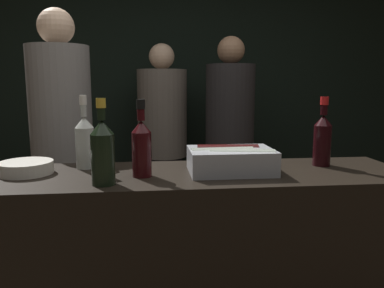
{
  "coord_description": "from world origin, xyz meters",
  "views": [
    {
      "loc": [
        -0.17,
        -1.29,
        1.39
      ],
      "look_at": [
        0.0,
        0.28,
        1.13
      ],
      "focal_mm": 35.0,
      "sensor_mm": 36.0,
      "label": 1
    }
  ],
  "objects_px": {
    "red_wine_bottle_tall": "(322,138)",
    "person_grey_polo": "(163,137)",
    "red_wine_bottle_black_foil": "(142,145)",
    "person_blond_tee": "(230,138)",
    "bowl_white": "(26,167)",
    "ice_bin_with_bottles": "(231,159)",
    "person_in_hoodie": "(63,146)",
    "champagne_bottle": "(103,150)",
    "white_wine_bottle": "(85,140)",
    "candle_votive": "(107,164)"
  },
  "relations": [
    {
      "from": "red_wine_bottle_tall",
      "to": "person_grey_polo",
      "type": "height_order",
      "value": "person_grey_polo"
    },
    {
      "from": "red_wine_bottle_black_foil",
      "to": "person_blond_tee",
      "type": "distance_m",
      "value": 1.51
    },
    {
      "from": "red_wine_bottle_tall",
      "to": "bowl_white",
      "type": "bearing_deg",
      "value": -178.94
    },
    {
      "from": "bowl_white",
      "to": "person_blond_tee",
      "type": "bearing_deg",
      "value": 48.01
    },
    {
      "from": "ice_bin_with_bottles",
      "to": "person_blond_tee",
      "type": "relative_size",
      "value": 0.2
    },
    {
      "from": "red_wine_bottle_tall",
      "to": "red_wine_bottle_black_foil",
      "type": "bearing_deg",
      "value": -171.64
    },
    {
      "from": "person_in_hoodie",
      "to": "bowl_white",
      "type": "bearing_deg",
      "value": 53.32
    },
    {
      "from": "champagne_bottle",
      "to": "person_in_hoodie",
      "type": "relative_size",
      "value": 0.18
    },
    {
      "from": "ice_bin_with_bottles",
      "to": "person_grey_polo",
      "type": "bearing_deg",
      "value": 98.72
    },
    {
      "from": "person_blond_tee",
      "to": "red_wine_bottle_tall",
      "type": "bearing_deg",
      "value": 50.71
    },
    {
      "from": "ice_bin_with_bottles",
      "to": "person_in_hoodie",
      "type": "relative_size",
      "value": 0.2
    },
    {
      "from": "red_wine_bottle_black_foil",
      "to": "person_grey_polo",
      "type": "distance_m",
      "value": 1.65
    },
    {
      "from": "white_wine_bottle",
      "to": "champagne_bottle",
      "type": "bearing_deg",
      "value": -68.57
    },
    {
      "from": "candle_votive",
      "to": "red_wine_bottle_tall",
      "type": "distance_m",
      "value": 0.98
    },
    {
      "from": "bowl_white",
      "to": "red_wine_bottle_tall",
      "type": "xyz_separation_m",
      "value": [
        1.31,
        0.02,
        0.1
      ]
    },
    {
      "from": "candle_votive",
      "to": "person_grey_polo",
      "type": "relative_size",
      "value": 0.04
    },
    {
      "from": "white_wine_bottle",
      "to": "person_grey_polo",
      "type": "height_order",
      "value": "person_grey_polo"
    },
    {
      "from": "white_wine_bottle",
      "to": "red_wine_bottle_tall",
      "type": "relative_size",
      "value": 1.03
    },
    {
      "from": "ice_bin_with_bottles",
      "to": "red_wine_bottle_black_foil",
      "type": "bearing_deg",
      "value": -174.92
    },
    {
      "from": "champagne_bottle",
      "to": "red_wine_bottle_tall",
      "type": "bearing_deg",
      "value": 13.55
    },
    {
      "from": "bowl_white",
      "to": "candle_votive",
      "type": "bearing_deg",
      "value": 5.39
    },
    {
      "from": "person_blond_tee",
      "to": "ice_bin_with_bottles",
      "type": "bearing_deg",
      "value": 31.09
    },
    {
      "from": "bowl_white",
      "to": "person_blond_tee",
      "type": "relative_size",
      "value": 0.13
    },
    {
      "from": "ice_bin_with_bottles",
      "to": "red_wine_bottle_black_foil",
      "type": "distance_m",
      "value": 0.38
    },
    {
      "from": "red_wine_bottle_black_foil",
      "to": "white_wine_bottle",
      "type": "relative_size",
      "value": 0.96
    },
    {
      "from": "champagne_bottle",
      "to": "red_wine_bottle_tall",
      "type": "xyz_separation_m",
      "value": [
        0.96,
        0.23,
        -0.0
      ]
    },
    {
      "from": "candle_votive",
      "to": "white_wine_bottle",
      "type": "distance_m",
      "value": 0.15
    },
    {
      "from": "ice_bin_with_bottles",
      "to": "red_wine_bottle_tall",
      "type": "relative_size",
      "value": 1.12
    },
    {
      "from": "ice_bin_with_bottles",
      "to": "person_grey_polo",
      "type": "xyz_separation_m",
      "value": [
        -0.25,
        1.6,
        -0.13
      ]
    },
    {
      "from": "candle_votive",
      "to": "white_wine_bottle",
      "type": "bearing_deg",
      "value": 150.99
    },
    {
      "from": "red_wine_bottle_tall",
      "to": "white_wine_bottle",
      "type": "bearing_deg",
      "value": 176.72
    },
    {
      "from": "red_wine_bottle_black_foil",
      "to": "person_grey_polo",
      "type": "relative_size",
      "value": 0.18
    },
    {
      "from": "candle_votive",
      "to": "person_in_hoodie",
      "type": "bearing_deg",
      "value": 117.02
    },
    {
      "from": "candle_votive",
      "to": "red_wine_bottle_tall",
      "type": "xyz_separation_m",
      "value": [
        0.98,
        -0.01,
        0.1
      ]
    },
    {
      "from": "red_wine_bottle_black_foil",
      "to": "champagne_bottle",
      "type": "relative_size",
      "value": 0.97
    },
    {
      "from": "red_wine_bottle_tall",
      "to": "person_blond_tee",
      "type": "bearing_deg",
      "value": 97.99
    },
    {
      "from": "white_wine_bottle",
      "to": "person_grey_polo",
      "type": "bearing_deg",
      "value": 75.07
    },
    {
      "from": "white_wine_bottle",
      "to": "person_blond_tee",
      "type": "height_order",
      "value": "person_blond_tee"
    },
    {
      "from": "red_wine_bottle_black_foil",
      "to": "person_in_hoodie",
      "type": "bearing_deg",
      "value": 122.01
    },
    {
      "from": "red_wine_bottle_black_foil",
      "to": "champagne_bottle",
      "type": "distance_m",
      "value": 0.18
    },
    {
      "from": "bowl_white",
      "to": "red_wine_bottle_black_foil",
      "type": "xyz_separation_m",
      "value": [
        0.49,
        -0.1,
        0.1
      ]
    },
    {
      "from": "white_wine_bottle",
      "to": "person_in_hoodie",
      "type": "bearing_deg",
      "value": 111.51
    },
    {
      "from": "red_wine_bottle_black_foil",
      "to": "white_wine_bottle",
      "type": "distance_m",
      "value": 0.31
    },
    {
      "from": "bowl_white",
      "to": "champagne_bottle",
      "type": "bearing_deg",
      "value": -30.94
    },
    {
      "from": "ice_bin_with_bottles",
      "to": "red_wine_bottle_black_foil",
      "type": "relative_size",
      "value": 1.13
    },
    {
      "from": "white_wine_bottle",
      "to": "candle_votive",
      "type": "bearing_deg",
      "value": -29.01
    },
    {
      "from": "candle_votive",
      "to": "red_wine_bottle_tall",
      "type": "relative_size",
      "value": 0.2
    },
    {
      "from": "red_wine_bottle_tall",
      "to": "person_blond_tee",
      "type": "distance_m",
      "value": 1.26
    },
    {
      "from": "ice_bin_with_bottles",
      "to": "white_wine_bottle",
      "type": "xyz_separation_m",
      "value": [
        -0.63,
        0.15,
        0.07
      ]
    },
    {
      "from": "ice_bin_with_bottles",
      "to": "person_in_hoodie",
      "type": "height_order",
      "value": "person_in_hoodie"
    }
  ]
}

